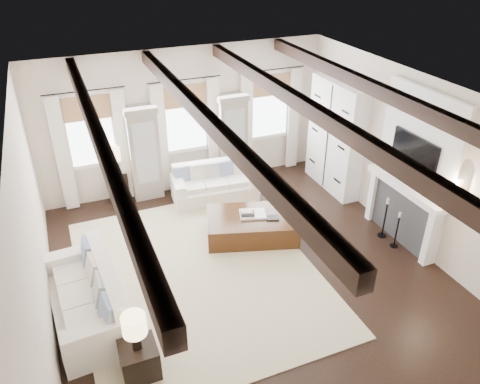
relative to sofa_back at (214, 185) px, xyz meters
name	(u,v)px	position (x,y,z in m)	size (l,w,h in m)	color
ground	(252,278)	(-0.34, -2.90, -0.32)	(7.50, 7.50, 0.00)	black
room_shell	(272,153)	(0.41, -2.00, 1.57)	(6.54, 7.54, 3.22)	silver
area_rug	(198,273)	(-1.18, -2.42, -0.31)	(3.98, 4.91, 0.02)	beige
sofa_back	(214,185)	(0.00, 0.00, 0.00)	(1.93, 1.02, 0.80)	white
sofa_left	(90,299)	(-3.03, -2.79, 0.04)	(1.11, 2.20, 0.92)	white
ottoman	(252,226)	(0.17, -1.71, -0.09)	(1.74, 1.09, 0.46)	black
tray	(253,214)	(0.20, -1.68, 0.15)	(0.50, 0.38, 0.04)	white
book_lower	(247,214)	(0.09, -1.68, 0.19)	(0.26, 0.20, 0.04)	#262628
book_upper	(247,211)	(0.08, -1.65, 0.23)	(0.22, 0.17, 0.03)	beige
book_loose	(272,218)	(0.50, -1.94, 0.15)	(0.24, 0.18, 0.03)	#262628
side_table_front	(140,360)	(-2.56, -4.14, -0.08)	(0.50, 0.50, 0.50)	black
lamp_front	(134,327)	(-2.56, -4.14, 0.55)	(0.32, 0.32, 0.56)	black
side_table_back	(118,185)	(-2.00, 0.82, 0.00)	(0.42, 0.42, 0.64)	black
lamp_back	(113,154)	(-2.00, 0.82, 0.76)	(0.38, 0.38, 0.66)	black
candlestick_near	(396,233)	(2.56, -3.08, -0.01)	(0.15, 0.15, 0.76)	black
candlestick_far	(384,221)	(2.56, -2.71, 0.03)	(0.17, 0.17, 0.86)	black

